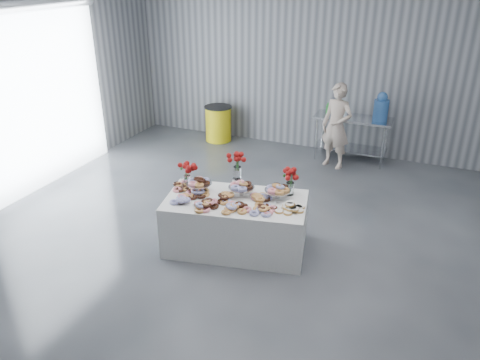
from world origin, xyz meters
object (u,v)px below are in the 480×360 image
object	(u,v)px
water_jug	(381,108)
trash_barrel	(218,123)
prep_table	(352,131)
person	(337,126)
display_table	(236,224)

from	to	relation	value
water_jug	trash_barrel	xyz separation A→B (m)	(-3.45, -0.00, -0.76)
prep_table	person	distance (m)	0.54
prep_table	water_jug	distance (m)	0.73
display_table	person	xyz separation A→B (m)	(0.61, 3.42, 0.45)
water_jug	trash_barrel	size ratio (longest dim) A/B	0.71
person	trash_barrel	size ratio (longest dim) A/B	2.10
person	trash_barrel	xyz separation A→B (m)	(-2.72, 0.45, -0.43)
display_table	person	size ratio (longest dim) A/B	1.15
water_jug	person	size ratio (longest dim) A/B	0.34
display_table	prep_table	xyz separation A→B (m)	(0.84, 3.87, 0.24)
prep_table	person	world-z (taller)	person
display_table	trash_barrel	bearing A→B (deg)	118.69
trash_barrel	display_table	bearing A→B (deg)	-61.31
display_table	trash_barrel	xyz separation A→B (m)	(-2.12, 3.87, 0.02)
prep_table	person	bearing A→B (deg)	-116.95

